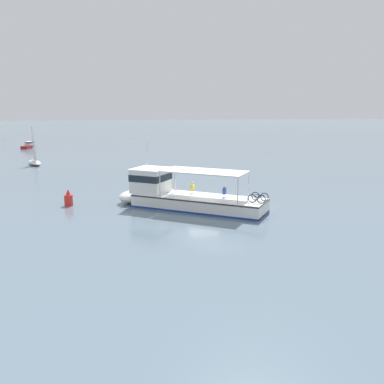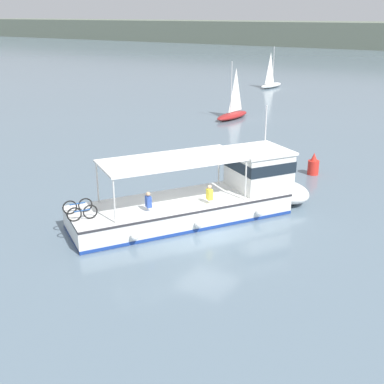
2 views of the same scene
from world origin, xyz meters
name	(u,v)px [view 1 (image 1 of 2)]	position (x,y,z in m)	size (l,w,h in m)	color
ground_plane	(203,204)	(0.00, 0.00, 0.00)	(400.00, 400.00, 0.00)	slate
ferry_main	(181,196)	(-1.14, 2.08, 1.01)	(9.38, 12.41, 5.32)	white
motorboat_off_stern	(28,145)	(50.69, 25.94, 0.54)	(3.79, 2.00, 1.26)	maroon
sailboat_far_right	(35,161)	(26.77, 19.63, 0.54)	(4.98, 3.09, 5.40)	white
channel_buoy	(68,199)	(0.93, 11.34, 0.57)	(0.70, 0.70, 1.40)	red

